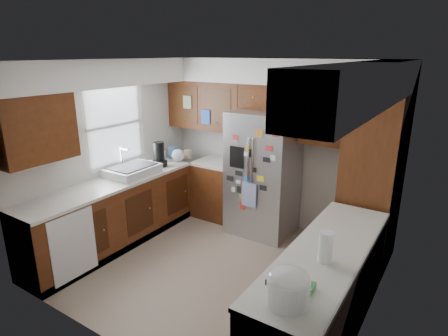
{
  "coord_description": "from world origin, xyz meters",
  "views": [
    {
      "loc": [
        2.33,
        -3.41,
        2.58
      ],
      "look_at": [
        -0.12,
        0.35,
        1.19
      ],
      "focal_mm": 30.0,
      "sensor_mm": 36.0,
      "label": 1
    }
  ],
  "objects_px": {
    "pantry": "(372,182)",
    "paper_towel": "(326,247)",
    "fridge": "(263,173)",
    "rice_cooker": "(288,286)"
  },
  "relations": [
    {
      "from": "pantry",
      "to": "paper_towel",
      "type": "bearing_deg",
      "value": -88.8
    },
    {
      "from": "fridge",
      "to": "pantry",
      "type": "bearing_deg",
      "value": -2.06
    },
    {
      "from": "rice_cooker",
      "to": "paper_towel",
      "type": "height_order",
      "value": "paper_towel"
    },
    {
      "from": "fridge",
      "to": "paper_towel",
      "type": "height_order",
      "value": "fridge"
    },
    {
      "from": "pantry",
      "to": "fridge",
      "type": "relative_size",
      "value": 1.19
    },
    {
      "from": "pantry",
      "to": "rice_cooker",
      "type": "relative_size",
      "value": 6.98
    },
    {
      "from": "paper_towel",
      "to": "pantry",
      "type": "bearing_deg",
      "value": 91.2
    },
    {
      "from": "pantry",
      "to": "fridge",
      "type": "xyz_separation_m",
      "value": [
        -1.5,
        0.05,
        -0.17
      ]
    },
    {
      "from": "pantry",
      "to": "fridge",
      "type": "distance_m",
      "value": 1.51
    },
    {
      "from": "rice_cooker",
      "to": "fridge",
      "type": "bearing_deg",
      "value": 120.6
    }
  ]
}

